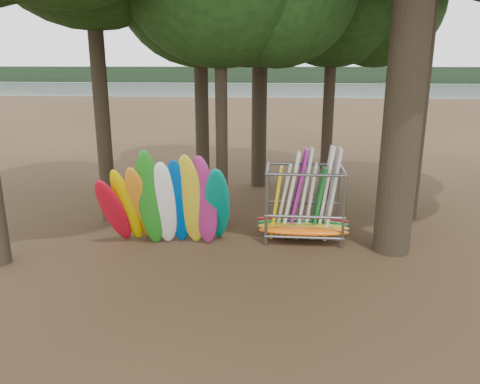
{
  "coord_description": "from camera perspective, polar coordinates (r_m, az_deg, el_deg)",
  "views": [
    {
      "loc": [
        0.84,
        -12.63,
        5.38
      ],
      "look_at": [
        -0.51,
        1.5,
        1.4
      ],
      "focal_mm": 35.0,
      "sensor_mm": 36.0,
      "label": 1
    }
  ],
  "objects": [
    {
      "name": "storage_rack",
      "position": [
        14.63,
        7.79,
        -1.67
      ],
      "size": [
        2.96,
        1.6,
        2.92
      ],
      "color": "slate",
      "rests_on": "ground"
    },
    {
      "name": "kayak_row",
      "position": [
        13.79,
        -8.88,
        -1.42
      ],
      "size": [
        4.0,
        2.19,
        3.23
      ],
      "color": "red",
      "rests_on": "ground"
    },
    {
      "name": "far_shore",
      "position": [
        122.68,
        5.21,
        14.04
      ],
      "size": [
        160.0,
        4.0,
        4.0
      ],
      "primitive_type": "cube",
      "color": "black",
      "rests_on": "ground"
    },
    {
      "name": "ground",
      "position": [
        13.76,
        1.52,
        -7.37
      ],
      "size": [
        120.0,
        120.0,
        0.0
      ],
      "primitive_type": "plane",
      "color": "#47331E",
      "rests_on": "ground"
    },
    {
      "name": "lake",
      "position": [
        72.83,
        4.87,
        11.39
      ],
      "size": [
        160.0,
        160.0,
        0.0
      ],
      "primitive_type": "plane",
      "color": "gray",
      "rests_on": "ground"
    }
  ]
}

